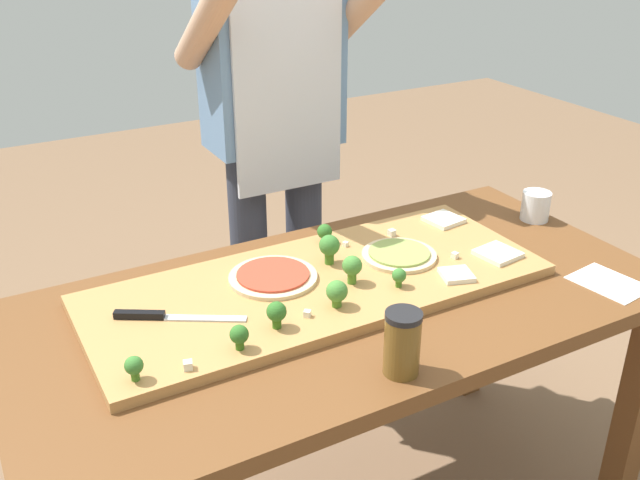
% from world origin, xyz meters
% --- Properties ---
extents(prep_table, '(1.55, 0.77, 0.75)m').
position_xyz_m(prep_table, '(0.00, 0.00, 0.64)').
color(prep_table, brown).
rests_on(prep_table, ground).
extents(cutting_board, '(1.10, 0.44, 0.02)m').
position_xyz_m(cutting_board, '(-0.03, 0.06, 0.76)').
color(cutting_board, '#B27F47').
rests_on(cutting_board, prep_table).
extents(chefs_knife, '(0.26, 0.16, 0.02)m').
position_xyz_m(chefs_knife, '(-0.41, 0.08, 0.78)').
color(chefs_knife, '#B7BABF').
rests_on(chefs_knife, cutting_board).
extents(pizza_whole_tomato_red, '(0.21, 0.21, 0.02)m').
position_xyz_m(pizza_whole_tomato_red, '(-0.13, 0.12, 0.78)').
color(pizza_whole_tomato_red, beige).
rests_on(pizza_whole_tomato_red, cutting_board).
extents(pizza_whole_pesto_green, '(0.19, 0.19, 0.02)m').
position_xyz_m(pizza_whole_pesto_green, '(0.20, 0.07, 0.78)').
color(pizza_whole_pesto_green, beige).
rests_on(pizza_whole_pesto_green, cutting_board).
extents(pizza_slice_near_right, '(0.11, 0.11, 0.01)m').
position_xyz_m(pizza_slice_near_right, '(0.43, -0.05, 0.78)').
color(pizza_slice_near_right, silver).
rests_on(pizza_slice_near_right, cutting_board).
extents(pizza_slice_near_left, '(0.09, 0.09, 0.01)m').
position_xyz_m(pizza_slice_near_left, '(0.26, -0.09, 0.78)').
color(pizza_slice_near_left, silver).
rests_on(pizza_slice_near_left, cutting_board).
extents(pizza_slice_far_right, '(0.10, 0.10, 0.01)m').
position_xyz_m(pizza_slice_far_right, '(0.44, 0.19, 0.78)').
color(pizza_slice_far_right, silver).
rests_on(pizza_slice_far_right, cutting_board).
extents(broccoli_floret_back_mid, '(0.04, 0.04, 0.06)m').
position_xyz_m(broccoli_floret_back_mid, '(-0.21, -0.08, 0.81)').
color(broccoli_floret_back_mid, '#366618').
rests_on(broccoli_floret_back_mid, cutting_board).
extents(broccoli_floret_front_mid, '(0.05, 0.05, 0.07)m').
position_xyz_m(broccoli_floret_front_mid, '(0.03, 0.01, 0.81)').
color(broccoli_floret_front_mid, '#487A23').
rests_on(broccoli_floret_front_mid, cutting_board).
extents(broccoli_floret_center_left, '(0.04, 0.04, 0.05)m').
position_xyz_m(broccoli_floret_center_left, '(-0.31, -0.11, 0.80)').
color(broccoli_floret_center_left, '#366618').
rests_on(broccoli_floret_center_left, cutting_board).
extents(broccoli_floret_front_right, '(0.04, 0.04, 0.05)m').
position_xyz_m(broccoli_floret_front_right, '(-0.52, -0.11, 0.80)').
color(broccoli_floret_front_right, '#3F7220').
rests_on(broccoli_floret_front_right, cutting_board).
extents(broccoli_floret_center_right, '(0.03, 0.03, 0.05)m').
position_xyz_m(broccoli_floret_center_right, '(0.12, -0.06, 0.80)').
color(broccoli_floret_center_right, '#3F7220').
rests_on(broccoli_floret_center_right, cutting_board).
extents(broccoli_floret_back_left, '(0.05, 0.05, 0.06)m').
position_xyz_m(broccoli_floret_back_left, '(-0.05, -0.06, 0.81)').
color(broccoli_floret_back_left, '#487A23').
rests_on(broccoli_floret_back_left, cutting_board).
extents(broccoli_floret_front_left, '(0.04, 0.04, 0.05)m').
position_xyz_m(broccoli_floret_front_left, '(0.08, 0.23, 0.80)').
color(broccoli_floret_front_left, '#366618').
rests_on(broccoli_floret_front_left, cutting_board).
extents(broccoli_floret_back_right, '(0.05, 0.05, 0.08)m').
position_xyz_m(broccoli_floret_back_right, '(0.03, 0.12, 0.82)').
color(broccoli_floret_back_right, '#3F7220').
rests_on(broccoli_floret_back_right, cutting_board).
extents(cheese_crumble_a, '(0.02, 0.02, 0.01)m').
position_xyz_m(cheese_crumble_a, '(0.32, -0.01, 0.78)').
color(cheese_crumble_a, silver).
rests_on(cheese_crumble_a, cutting_board).
extents(cheese_crumble_b, '(0.02, 0.02, 0.01)m').
position_xyz_m(cheese_crumble_b, '(-0.13, -0.07, 0.78)').
color(cheese_crumble_b, white).
rests_on(cheese_crumble_b, cutting_board).
extents(cheese_crumble_c, '(0.02, 0.02, 0.02)m').
position_xyz_m(cheese_crumble_c, '(-0.42, -0.13, 0.78)').
color(cheese_crumble_c, silver).
rests_on(cheese_crumble_c, cutting_board).
extents(cheese_crumble_d, '(0.02, 0.02, 0.01)m').
position_xyz_m(cheese_crumble_d, '(0.12, 0.19, 0.78)').
color(cheese_crumble_d, silver).
rests_on(cheese_crumble_d, cutting_board).
extents(cheese_crumble_e, '(0.02, 0.02, 0.02)m').
position_xyz_m(cheese_crumble_e, '(0.26, 0.18, 0.78)').
color(cheese_crumble_e, silver).
rests_on(cheese_crumble_e, cutting_board).
extents(flour_cup, '(0.08, 0.08, 0.08)m').
position_xyz_m(flour_cup, '(0.71, 0.11, 0.78)').
color(flour_cup, white).
rests_on(flour_cup, prep_table).
extents(sauce_jar, '(0.07, 0.07, 0.14)m').
position_xyz_m(sauce_jar, '(-0.05, -0.31, 0.81)').
color(sauce_jar, brown).
rests_on(sauce_jar, prep_table).
extents(recipe_note, '(0.15, 0.18, 0.00)m').
position_xyz_m(recipe_note, '(0.60, -0.26, 0.75)').
color(recipe_note, white).
rests_on(recipe_note, prep_table).
extents(cook_center, '(0.54, 0.39, 1.67)m').
position_xyz_m(cook_center, '(0.15, 0.67, 1.00)').
color(cook_center, '#333847').
rests_on(cook_center, ground).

